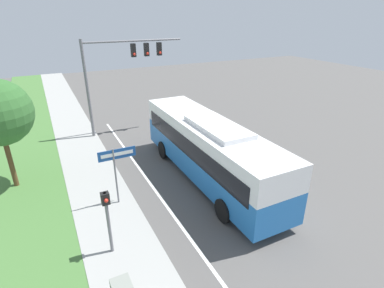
% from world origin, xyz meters
% --- Properties ---
extents(ground_plane, '(80.00, 80.00, 0.00)m').
position_xyz_m(ground_plane, '(0.00, 0.00, 0.00)').
color(ground_plane, '#565451').
extents(sidewalk, '(2.80, 80.00, 0.12)m').
position_xyz_m(sidewalk, '(-6.20, 0.00, 0.06)').
color(sidewalk, '#9E9E99').
rests_on(sidewalk, ground_plane).
extents(lane_divider_near, '(0.14, 30.00, 0.01)m').
position_xyz_m(lane_divider_near, '(-3.60, 0.00, 0.00)').
color(lane_divider_near, silver).
rests_on(lane_divider_near, ground_plane).
extents(bus, '(2.66, 11.15, 3.40)m').
position_xyz_m(bus, '(-0.62, 3.77, 1.89)').
color(bus, '#236BB7').
rests_on(bus, ground_plane).
extents(signal_gantry, '(7.05, 0.41, 6.75)m').
position_xyz_m(signal_gantry, '(-2.65, 12.61, 4.99)').
color(signal_gantry, slate).
rests_on(signal_gantry, ground_plane).
extents(pedestrian_signal, '(0.28, 0.34, 2.66)m').
position_xyz_m(pedestrian_signal, '(-6.54, 0.57, 1.84)').
color(pedestrian_signal, slate).
rests_on(pedestrian_signal, ground_plane).
extents(street_sign, '(1.67, 0.08, 2.86)m').
position_xyz_m(street_sign, '(-5.44, 3.59, 2.10)').
color(street_sign, slate).
rests_on(street_sign, ground_plane).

